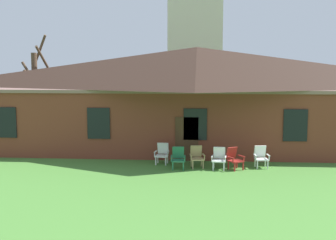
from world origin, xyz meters
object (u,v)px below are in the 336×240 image
lawn_chair_right_end (234,158)px  lawn_chair_far_side (261,156)px  lawn_chair_left_end (197,156)px  lawn_chair_middle (219,158)px  lawn_chair_by_porch (162,153)px  lawn_chair_near_door (178,157)px

lawn_chair_right_end → lawn_chair_far_side: same height
lawn_chair_left_end → lawn_chair_middle: (0.98, -0.28, 0.00)m
lawn_chair_middle → lawn_chair_far_side: bearing=13.7°
lawn_chair_by_porch → lawn_chair_left_end: (1.59, -0.56, 0.00)m
lawn_chair_right_end → lawn_chair_middle: bearing=179.7°
lawn_chair_middle → lawn_chair_far_side: same height
lawn_chair_by_porch → lawn_chair_far_side: bearing=-4.9°
lawn_chair_left_end → lawn_chair_far_side: bearing=3.5°
lawn_chair_by_porch → lawn_chair_left_end: bearing=-19.3°
lawn_chair_left_end → lawn_chair_middle: 1.02m
lawn_chair_near_door → lawn_chair_middle: size_ratio=1.00×
lawn_chair_by_porch → lawn_chair_middle: same height
lawn_chair_by_porch → lawn_chair_far_side: size_ratio=1.00×
lawn_chair_near_door → lawn_chair_left_end: bearing=24.6°
lawn_chair_middle → lawn_chair_left_end: bearing=164.1°
lawn_chair_middle → lawn_chair_right_end: (0.65, -0.00, 0.00)m
lawn_chair_left_end → lawn_chair_by_porch: bearing=160.7°
lawn_chair_left_end → lawn_chair_far_side: (2.85, 0.18, 0.00)m
lawn_chair_far_side → lawn_chair_left_end: bearing=-176.5°
lawn_chair_middle → lawn_chair_far_side: size_ratio=1.00×
lawn_chair_near_door → lawn_chair_far_side: 3.69m
lawn_chair_left_end → lawn_chair_near_door: bearing=-155.4°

